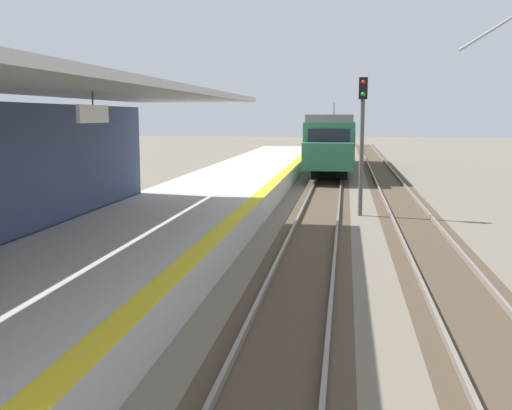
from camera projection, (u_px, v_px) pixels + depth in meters
station_platform at (171, 224)px, 18.58m from camera, size 5.00×80.00×0.91m
track_pair_nearest_platform at (318, 219)px, 21.90m from camera, size 2.34×120.00×0.16m
track_pair_middle at (413, 221)px, 21.40m from camera, size 2.34×120.00×0.16m
approaching_train at (332, 139)px, 41.67m from camera, size 2.93×19.60×4.76m
rail_signal_post at (362, 132)px, 22.41m from camera, size 0.32×0.34×5.20m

